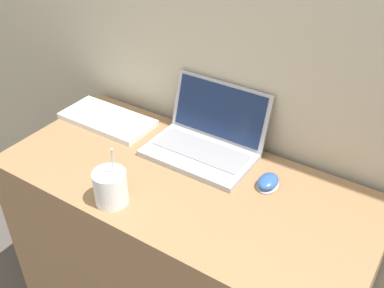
% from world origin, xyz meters
% --- Properties ---
extents(wall_back, '(7.00, 0.04, 2.50)m').
position_xyz_m(wall_back, '(0.00, 0.60, 1.25)').
color(wall_back, '#BCB299').
rests_on(wall_back, ground_plane).
extents(desk, '(1.22, 0.56, 0.77)m').
position_xyz_m(desk, '(0.00, 0.28, 0.38)').
color(desk, '#936D47').
rests_on(desk, ground_plane).
extents(laptop, '(0.37, 0.28, 0.22)m').
position_xyz_m(laptop, '(-0.02, 0.46, 0.82)').
color(laptop, '#ADADB2').
rests_on(laptop, desk).
extents(drink_cup, '(0.10, 0.10, 0.20)m').
position_xyz_m(drink_cup, '(-0.12, 0.08, 0.83)').
color(drink_cup, white).
rests_on(drink_cup, desk).
extents(computer_mouse, '(0.07, 0.09, 0.04)m').
position_xyz_m(computer_mouse, '(0.24, 0.40, 0.79)').
color(computer_mouse, '#B2B2B7').
rests_on(computer_mouse, desk).
extents(external_keyboard, '(0.36, 0.17, 0.02)m').
position_xyz_m(external_keyboard, '(-0.44, 0.41, 0.78)').
color(external_keyboard, silver).
rests_on(external_keyboard, desk).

